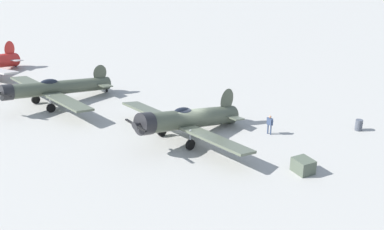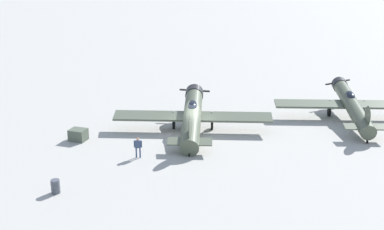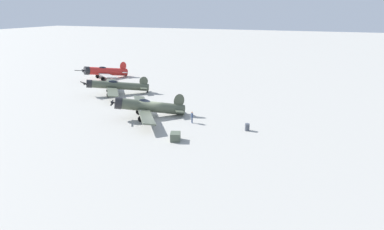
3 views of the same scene
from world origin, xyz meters
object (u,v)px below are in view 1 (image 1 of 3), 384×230
Objects in this scene: airplane_mid_apron at (55,88)px; equipment_crate at (303,166)px; airplane_foreground at (187,120)px; ground_crew_mechanic at (270,123)px; fuel_drum at (359,125)px.

equipment_crate is (15.46, 18.10, -1.12)m from airplane_mid_apron.
airplane_foreground is at bearing -132.41° from equipment_crate.
ground_crew_mechanic is at bearing 116.78° from airplane_mid_apron.
fuel_drum is at bearing 131.24° from equipment_crate.
ground_crew_mechanic is 6.31m from equipment_crate.
airplane_foreground is 1.01× the size of airplane_mid_apron.
airplane_foreground is at bearing 104.88° from airplane_mid_apron.
equipment_crate is at bearing 102.38° from airplane_foreground.
airplane_mid_apron is (-9.17, -11.21, 0.02)m from airplane_foreground.
equipment_crate is 9.27m from fuel_drum.
fuel_drum is at bearing -37.47° from ground_crew_mechanic.
airplane_mid_apron is 19.97m from ground_crew_mechanic.
ground_crew_mechanic is (0.01, 6.51, -0.62)m from airplane_foreground.
airplane_mid_apron reaches higher than ground_crew_mechanic.
airplane_mid_apron is 26.78m from fuel_drum.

